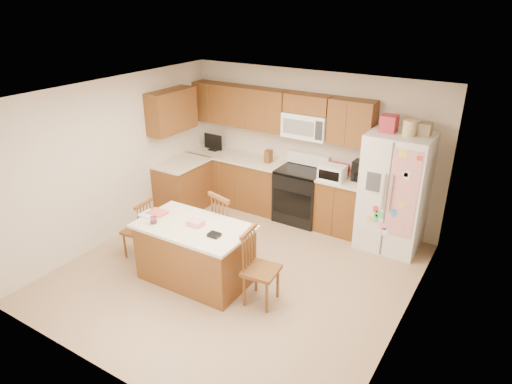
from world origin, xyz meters
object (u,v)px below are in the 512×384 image
Objects in this scene: stove at (301,194)px; windsor_chair_back at (229,228)px; refrigerator at (394,191)px; windsor_chair_left at (139,230)px; windsor_chair_right at (259,269)px; island at (195,252)px.

windsor_chair_back is (-0.30, -1.70, 0.03)m from stove.
refrigerator reaches higher than windsor_chair_back.
windsor_chair_left is (-1.48, -2.32, -0.05)m from stove.
refrigerator is (1.57, -0.06, 0.45)m from stove.
stove is 2.40m from windsor_chair_right.
refrigerator is at bearing 41.23° from windsor_chair_back.
refrigerator is at bearing 49.63° from island.
island is (-0.39, -2.37, -0.05)m from stove.
windsor_chair_right is (-0.97, -2.26, -0.45)m from refrigerator.
stove is at bearing 57.51° from windsor_chair_left.
windsor_chair_right is at bearing -34.64° from windsor_chair_back.
stove is 0.71× the size of island.
refrigerator is at bearing 66.75° from windsor_chair_right.
island is 1.09m from windsor_chair_left.
windsor_chair_back reaches higher than island.
refrigerator is 2.05× the size of windsor_chair_right.
windsor_chair_left is at bearing 177.46° from island.
windsor_chair_back is at bearing 82.45° from island.
island reaches higher than windsor_chair_left.
windsor_chair_left is 0.84× the size of windsor_chair_back.
refrigerator is 1.28× the size of island.
windsor_chair_back is (-1.87, -1.64, -0.42)m from refrigerator.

